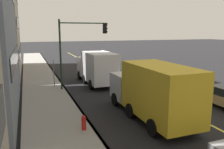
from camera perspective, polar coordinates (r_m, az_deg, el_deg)
name	(u,v)px	position (r m, az deg, el deg)	size (l,w,h in m)	color
ground	(152,95)	(19.24, 9.87, -5.12)	(200.00, 200.00, 0.00)	black
sidewalk_slab	(50,106)	(16.78, -15.05, -7.45)	(80.00, 3.67, 0.15)	gray
curb_edge	(75,103)	(17.01, -9.12, -6.96)	(80.00, 0.16, 0.15)	slate
lane_stripe_center	(152,95)	(19.23, 9.87, -5.11)	(80.00, 0.16, 0.01)	#D8CC4C
car_green	(135,69)	(27.45, 5.80, 1.42)	(4.10, 1.99, 1.53)	#1E6038
truck_white	(97,67)	(22.75, -3.82, 1.85)	(6.95, 2.56, 3.20)	silver
truck_yellow	(153,90)	(13.85, 10.01, -3.89)	(7.55, 2.60, 3.34)	silver
traffic_light_mast	(79,42)	(20.54, -8.27, 7.90)	(0.28, 4.37, 6.16)	#1E3823
street_sign_post	(54,71)	(21.74, -14.21, 0.77)	(0.60, 0.08, 2.64)	slate
fire_hydrant	(84,124)	(12.30, -6.98, -12.02)	(0.24, 0.24, 0.94)	red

